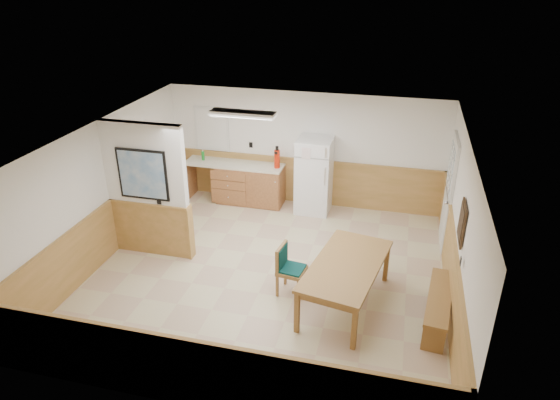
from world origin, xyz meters
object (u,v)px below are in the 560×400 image
(refrigerator, at_px, (314,176))
(fire_extinguisher, at_px, (277,158))
(dining_bench, at_px, (439,302))
(dining_chair, at_px, (287,266))
(dining_table, at_px, (346,269))
(soap_bottle, at_px, (203,156))

(refrigerator, xyz_separation_m, fire_extinguisher, (-0.82, 0.04, 0.30))
(dining_bench, bearing_deg, dining_chair, -177.66)
(dining_table, xyz_separation_m, dining_chair, (-0.96, 0.11, -0.17))
(soap_bottle, bearing_deg, fire_extinguisher, -1.43)
(refrigerator, xyz_separation_m, dining_bench, (2.50, -3.21, -0.47))
(dining_table, distance_m, fire_extinguisher, 3.74)
(dining_table, height_order, dining_bench, dining_table)
(refrigerator, bearing_deg, soap_bottle, 179.04)
(fire_extinguisher, bearing_deg, dining_bench, -51.72)
(dining_table, height_order, fire_extinguisher, fire_extinguisher)
(refrigerator, relative_size, fire_extinguisher, 3.35)
(dining_bench, xyz_separation_m, dining_chair, (-2.36, 0.17, 0.15))
(dining_bench, bearing_deg, dining_table, -176.06)
(dining_table, bearing_deg, soap_bottle, 148.87)
(dining_bench, xyz_separation_m, fire_extinguisher, (-3.32, 3.24, 0.77))
(refrigerator, distance_m, soap_bottle, 2.54)
(soap_bottle, bearing_deg, refrigerator, -1.76)
(dining_chair, xyz_separation_m, fire_extinguisher, (-0.96, 3.07, 0.62))
(dining_table, distance_m, dining_chair, 0.98)
(soap_bottle, bearing_deg, dining_bench, -33.11)
(dining_chair, bearing_deg, refrigerator, 100.30)
(dining_table, bearing_deg, fire_extinguisher, 131.53)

